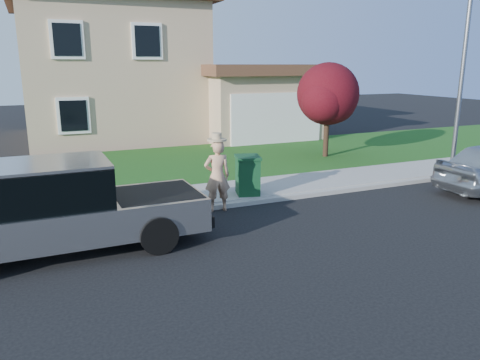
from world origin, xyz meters
The scene contains 10 objects.
ground centered at (0.00, 0.00, 0.00)m, with size 80.00×80.00×0.00m, color black.
curb centered at (1.00, 2.90, 0.06)m, with size 40.00×0.20×0.12m, color gray.
sidewalk centered at (1.00, 4.00, 0.07)m, with size 40.00×2.00×0.15m, color gray.
lawn centered at (1.00, 8.50, 0.05)m, with size 40.00×7.00×0.10m, color #144112.
house centered at (1.31, 16.38, 3.17)m, with size 14.00×11.30×6.85m.
pickup_truck centered at (-3.35, 1.49, 0.86)m, with size 5.62×2.17×1.84m.
woman centered at (0.38, 2.74, 0.95)m, with size 0.72×0.53×2.01m.
ornamental_tree centered at (6.80, 7.37, 2.43)m, with size 2.65×2.39×3.64m.
trash_bin centered at (1.53, 3.40, 0.69)m, with size 0.83×0.90×1.07m.
street_lamp centered at (8.22, 2.42, 3.27)m, with size 0.47×0.74×5.73m.
Camera 1 is at (-3.73, -7.97, 3.65)m, focal length 35.00 mm.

